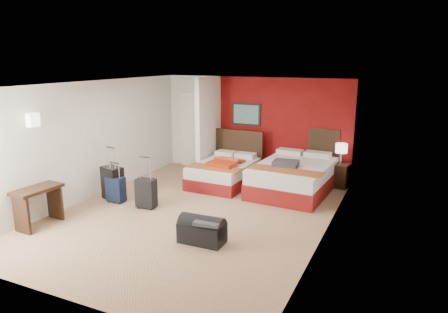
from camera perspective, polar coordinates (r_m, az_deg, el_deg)
The scene contains 17 objects.
ground at distance 8.09m, azimuth -4.16°, elevation -7.93°, with size 6.50×6.50×0.00m, color tan.
room_walls at distance 9.62m, azimuth -7.54°, elevation 3.26°, with size 5.02×6.52×2.50m.
red_accent_panel at distance 10.37m, azimuth 8.08°, elevation 3.95°, with size 3.50×0.04×2.50m, color maroon.
partition_wall at distance 10.44m, azimuth -2.17°, elevation 4.14°, with size 0.12×1.20×2.50m, color silver.
entry_door at distance 11.34m, azimuth -4.19°, elevation 3.72°, with size 0.82×0.06×2.05m, color silver.
bed_left at distance 9.79m, azimuth -0.02°, elevation -2.41°, with size 1.24×1.77×0.53m, color silver.
bed_right at distance 9.35m, azimuth 9.63°, elevation -2.97°, with size 1.54×2.20×0.66m, color silver.
red_suitcase_open at distance 9.57m, azimuth 0.27°, elevation -0.79°, with size 0.63×0.87×0.11m, color #B02C0F.
jacket_bundle at distance 8.99m, azimuth 8.61°, elevation -0.99°, with size 0.53×0.42×0.13m, color #3B3B41.
nightstand at distance 9.96m, azimuth 15.82°, elevation -2.56°, with size 0.40×0.40×0.56m, color #321C10.
table_lamp at distance 9.84m, azimuth 16.02°, elevation 0.36°, with size 0.27×0.27×0.48m, color white.
suitcase_black at distance 9.02m, azimuth -15.27°, elevation -3.74°, with size 0.47×0.29×0.70m, color black.
suitcase_charcoal at distance 8.41m, azimuth -10.80°, elevation -5.21°, with size 0.39×0.24×0.58m, color black.
suitcase_navy at distance 8.89m, azimuth -14.85°, elevation -4.60°, with size 0.37×0.23×0.52m, color black.
duffel_bag at distance 6.82m, azimuth -3.09°, elevation -10.42°, with size 0.75×0.40×0.38m, color black.
jacket_draped at distance 6.63m, azimuth -2.15°, elevation -9.09°, with size 0.42×0.36×0.06m, color #38373C.
desk at distance 8.11m, azimuth -24.43°, elevation -6.41°, with size 0.43×0.86×0.72m, color black.
Camera 1 is at (3.68, -6.57, 2.96)m, focal length 32.75 mm.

